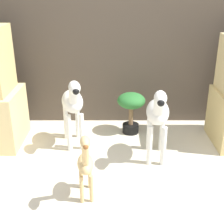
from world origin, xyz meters
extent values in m
plane|color=beige|center=(0.00, 0.00, 0.00)|extent=(14.00, 14.00, 0.00)
cube|color=#473D33|center=(0.00, 1.65, 1.10)|extent=(6.40, 0.08, 2.20)
cylinder|color=silver|center=(0.39, 0.65, 0.18)|extent=(0.05, 0.05, 0.37)
cylinder|color=silver|center=(0.27, 0.67, 0.18)|extent=(0.05, 0.05, 0.37)
cylinder|color=silver|center=(0.42, 0.92, 0.18)|extent=(0.05, 0.05, 0.37)
cylinder|color=silver|center=(0.30, 0.93, 0.18)|extent=(0.05, 0.05, 0.37)
ellipsoid|color=silver|center=(0.34, 0.79, 0.45)|extent=(0.23, 0.40, 0.20)
cylinder|color=silver|center=(0.33, 0.63, 0.58)|extent=(0.11, 0.15, 0.20)
ellipsoid|color=silver|center=(0.33, 0.58, 0.66)|extent=(0.12, 0.20, 0.11)
sphere|color=black|center=(0.32, 0.50, 0.65)|extent=(0.06, 0.06, 0.06)
cube|color=black|center=(0.33, 0.63, 0.59)|extent=(0.03, 0.08, 0.16)
cylinder|color=silver|center=(-0.35, 0.94, 0.18)|extent=(0.05, 0.05, 0.37)
cylinder|color=silver|center=(-0.46, 0.91, 0.18)|extent=(0.05, 0.05, 0.37)
cylinder|color=silver|center=(-0.41, 1.20, 0.18)|extent=(0.05, 0.05, 0.37)
cylinder|color=silver|center=(-0.53, 1.17, 0.18)|extent=(0.05, 0.05, 0.37)
ellipsoid|color=silver|center=(-0.44, 1.05, 0.45)|extent=(0.29, 0.42, 0.20)
cylinder|color=silver|center=(-0.40, 0.90, 0.58)|extent=(0.13, 0.16, 0.20)
ellipsoid|color=silver|center=(-0.39, 0.84, 0.66)|extent=(0.15, 0.21, 0.11)
sphere|color=black|center=(-0.37, 0.76, 0.65)|extent=(0.06, 0.06, 0.06)
cube|color=black|center=(-0.40, 0.90, 0.59)|extent=(0.04, 0.08, 0.16)
cylinder|color=tan|center=(-0.21, 0.14, 0.11)|extent=(0.03, 0.03, 0.22)
cylinder|color=tan|center=(-0.28, 0.13, 0.11)|extent=(0.03, 0.03, 0.22)
cylinder|color=tan|center=(-0.23, 0.32, 0.11)|extent=(0.03, 0.03, 0.22)
cylinder|color=tan|center=(-0.30, 0.31, 0.11)|extent=(0.03, 0.03, 0.22)
ellipsoid|color=tan|center=(-0.26, 0.23, 0.27)|extent=(0.15, 0.26, 0.12)
cylinder|color=tan|center=(-0.24, 0.12, 0.43)|extent=(0.06, 0.14, 0.28)
ellipsoid|color=tan|center=(-0.23, 0.04, 0.56)|extent=(0.08, 0.13, 0.07)
sphere|color=brown|center=(-0.22, -0.02, 0.55)|extent=(0.04, 0.04, 0.04)
cylinder|color=black|center=(0.14, 1.30, 0.05)|extent=(0.17, 0.17, 0.10)
cylinder|color=brown|center=(0.14, 1.30, 0.19)|extent=(0.05, 0.05, 0.19)
ellipsoid|color=#286B2D|center=(0.14, 1.30, 0.37)|extent=(0.29, 0.29, 0.16)
camera|label=1|loc=(-0.06, -1.74, 1.51)|focal=50.00mm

